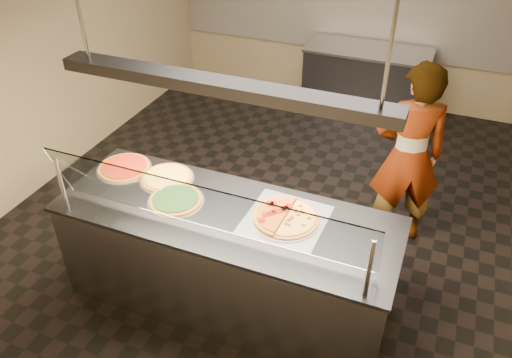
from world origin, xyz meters
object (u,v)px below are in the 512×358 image
at_px(sneeze_guard, 202,208).
at_px(half_pizza_sausage, 301,220).
at_px(worker, 408,157).
at_px(serving_counter, 228,258).
at_px(pizza_spatula, 166,189).
at_px(pizza_spinach, 176,199).
at_px(heat_lamp_housing, 220,86).
at_px(perforated_tray, 286,219).
at_px(half_pizza_pepperoni, 271,212).
at_px(pizza_tomato, 124,167).
at_px(prep_table, 365,82).
at_px(pizza_cheese, 167,177).

relative_size(sneeze_guard, half_pizza_sausage, 4.89).
distance_m(sneeze_guard, worker, 2.09).
bearing_deg(worker, sneeze_guard, 34.84).
height_order(serving_counter, pizza_spatula, pizza_spatula).
relative_size(pizza_spinach, heat_lamp_housing, 0.19).
height_order(half_pizza_sausage, worker, worker).
distance_m(perforated_tray, worker, 1.46).
height_order(half_pizza_sausage, pizza_spatula, half_pizza_sausage).
bearing_deg(serving_counter, heat_lamp_housing, 180.00).
bearing_deg(serving_counter, half_pizza_pepperoni, 16.44).
distance_m(serving_counter, heat_lamp_housing, 1.48).
bearing_deg(pizza_tomato, half_pizza_pepperoni, -5.08).
bearing_deg(half_pizza_pepperoni, pizza_spatula, -177.92).
height_order(pizza_tomato, worker, worker).
xyz_separation_m(half_pizza_pepperoni, half_pizza_sausage, (0.23, 0.00, -0.01)).
height_order(half_pizza_pepperoni, half_pizza_sausage, half_pizza_pepperoni).
xyz_separation_m(sneeze_guard, pizza_spinach, (-0.42, 0.33, -0.28)).
height_order(pizza_tomato, prep_table, pizza_tomato).
distance_m(pizza_cheese, pizza_spatula, 0.18).
xyz_separation_m(serving_counter, sneeze_guard, (-0.00, -0.34, 0.76)).
bearing_deg(pizza_tomato, half_pizza_sausage, -4.30).
height_order(serving_counter, half_pizza_pepperoni, half_pizza_pepperoni).
bearing_deg(pizza_spinach, prep_table, 79.61).
distance_m(pizza_tomato, worker, 2.48).
xyz_separation_m(half_pizza_sausage, pizza_cheese, (-1.19, 0.12, -0.01)).
xyz_separation_m(pizza_tomato, prep_table, (1.33, 3.60, -0.48)).
height_order(serving_counter, pizza_tomato, pizza_tomato).
bearing_deg(sneeze_guard, heat_lamp_housing, 90.00).
relative_size(half_pizza_pepperoni, pizza_cheese, 1.09).
bearing_deg(pizza_cheese, serving_counter, -19.25).
height_order(pizza_spatula, prep_table, pizza_spatula).
xyz_separation_m(prep_table, worker, (0.86, -2.44, 0.43)).
height_order(perforated_tray, prep_table, perforated_tray).
xyz_separation_m(half_pizza_sausage, heat_lamp_housing, (-0.55, -0.10, 0.99)).
bearing_deg(serving_counter, sneeze_guard, -90.00).
height_order(sneeze_guard, heat_lamp_housing, heat_lamp_housing).
xyz_separation_m(perforated_tray, pizza_cheese, (-1.07, 0.13, 0.01)).
height_order(half_pizza_sausage, prep_table, half_pizza_sausage).
height_order(perforated_tray, worker, worker).
relative_size(pizza_cheese, heat_lamp_housing, 0.19).
bearing_deg(sneeze_guard, pizza_tomato, 151.80).
height_order(half_pizza_pepperoni, pizza_spatula, half_pizza_pepperoni).
xyz_separation_m(sneeze_guard, pizza_tomato, (-1.04, 0.56, -0.28)).
bearing_deg(prep_table, half_pizza_pepperoni, -89.43).
height_order(pizza_cheese, worker, worker).
bearing_deg(pizza_spinach, pizza_cheese, 133.17).
relative_size(prep_table, worker, 0.91).
bearing_deg(perforated_tray, pizza_tomato, 175.29).
bearing_deg(pizza_cheese, worker, 33.07).
relative_size(half_pizza_sausage, pizza_cheese, 1.09).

